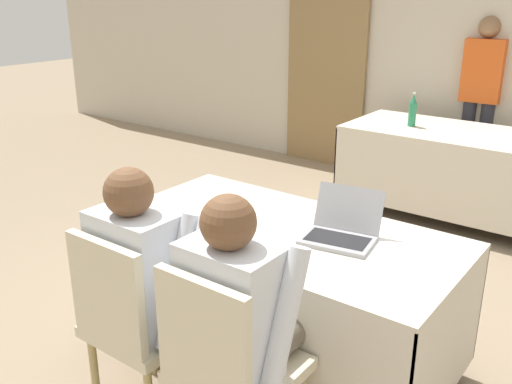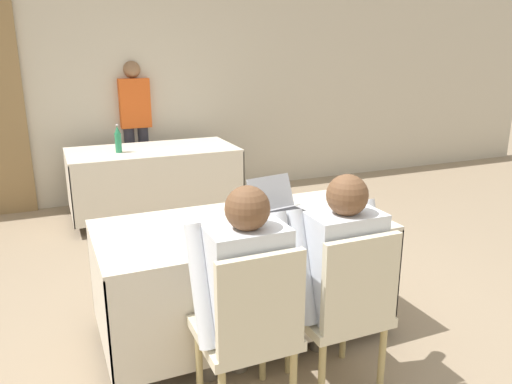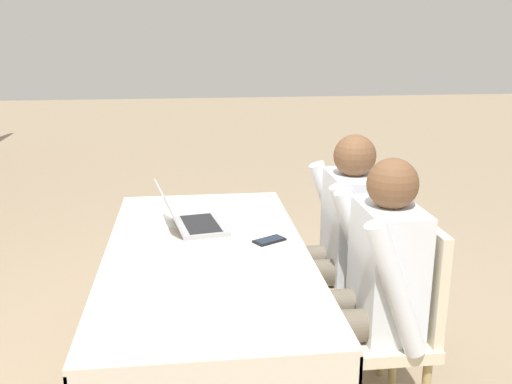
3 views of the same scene
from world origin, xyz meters
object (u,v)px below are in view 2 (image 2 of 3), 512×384
Objects in this scene: laptop at (280,208)px; person_red_shirt at (135,122)px; cell_phone at (272,237)px; water_bottle at (118,140)px; chair_near_right at (344,306)px; person_checkered_shirt at (242,286)px; chair_near_left at (250,327)px; person_white_shirt at (335,268)px.

person_red_shirt is at bearing 86.04° from laptop.
water_bottle is at bearing 69.18° from cell_phone.
chair_near_right is 0.78× the size of person_checkered_shirt.
cell_phone is 0.48m from person_checkered_shirt.
cell_phone is 0.17× the size of chair_near_left.
person_white_shirt reaches higher than water_bottle.
water_bottle is 0.31× the size of chair_near_left.
cell_phone is at bearing -67.83° from chair_near_right.
person_white_shirt is at bearing -90.00° from chair_near_right.
person_red_shirt is at bearing -93.06° from chair_near_left.
laptop is at bearing -92.36° from person_white_shirt.
person_white_shirt is (0.00, 0.10, 0.16)m from chair_near_right.
person_white_shirt is at bearing -87.36° from person_red_shirt.
water_bottle is 3.12m from person_white_shirt.
person_white_shirt is at bearing -102.20° from laptop.
person_checkered_shirt is (-0.53, -0.69, -0.11)m from laptop.
person_checkered_shirt is at bearing -162.16° from cell_phone.
person_white_shirt is (0.51, 0.00, 0.00)m from person_checkered_shirt.
cell_phone is 0.10× the size of person_red_shirt.
chair_near_left is 0.78× the size of person_white_shirt.
chair_near_right is at bearing -79.10° from water_bottle.
cell_phone is 0.60m from chair_near_left.
cell_phone is 0.54m from chair_near_right.
laptop is 0.88m from person_checkered_shirt.
laptop is 2.31× the size of cell_phone.
person_white_shirt reaches higher than cell_phone.
chair_near_right is 0.54m from person_checkered_shirt.
chair_near_left is (-0.53, -0.80, -0.27)m from laptop.
cell_phone is 0.14× the size of person_white_shirt.
person_white_shirt is (-0.03, -0.69, -0.11)m from laptop.
cell_phone is 0.40m from person_white_shirt.
person_checkered_shirt reaches higher than chair_near_left.
cell_phone is 0.17× the size of chair_near_right.
laptop is 0.40m from cell_phone.
person_white_shirt is at bearing -91.91° from cell_phone.
person_white_shirt reaches higher than chair_near_left.
person_white_shirt is at bearing -78.74° from water_bottle.
water_bottle is 3.06m from person_checkered_shirt.
chair_near_left is at bearing -154.96° from cell_phone.
laptop is 0.23× the size of person_red_shirt.
water_bottle is at bearing -88.10° from person_checkered_shirt.
person_red_shirt is (-0.11, 3.49, 0.18)m from cell_phone.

